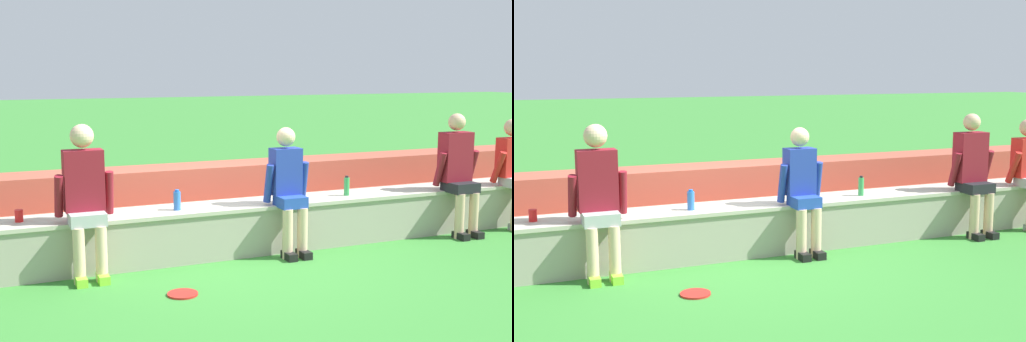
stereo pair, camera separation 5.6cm
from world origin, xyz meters
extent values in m
plane|color=#388433|center=(0.00, 0.00, 0.00)|extent=(80.00, 80.00, 0.00)
cube|color=#A8A08E|center=(0.00, 0.27, 0.27)|extent=(9.37, 0.55, 0.53)
cube|color=#BCB39F|center=(0.00, 0.27, 0.52)|extent=(9.41, 0.59, 0.04)
cube|color=#A9523E|center=(0.00, 0.98, 0.20)|extent=(12.41, 0.63, 0.39)
cube|color=#A7503C|center=(0.00, 1.61, 0.39)|extent=(12.41, 0.63, 0.78)
cylinder|color=beige|center=(-1.63, -0.17, 0.27)|extent=(0.11, 0.11, 0.53)
cylinder|color=beige|center=(-1.42, -0.17, 0.27)|extent=(0.11, 0.11, 0.53)
cube|color=#8CD833|center=(-1.63, -0.21, 0.04)|extent=(0.10, 0.22, 0.08)
cube|color=#8CD833|center=(-1.42, -0.21, 0.04)|extent=(0.10, 0.22, 0.08)
cube|color=#B2B2B7|center=(-1.53, -0.06, 0.59)|extent=(0.33, 0.28, 0.12)
cube|color=maroon|center=(-1.53, 0.07, 0.94)|extent=(0.37, 0.20, 0.58)
sphere|color=beige|center=(-1.53, 0.07, 1.36)|extent=(0.22, 0.22, 0.22)
cylinder|color=maroon|center=(-1.76, 0.05, 0.80)|extent=(0.08, 0.20, 0.42)
cylinder|color=maroon|center=(-1.29, 0.05, 0.80)|extent=(0.08, 0.14, 0.43)
cylinder|color=beige|center=(0.51, -0.18, 0.27)|extent=(0.11, 0.11, 0.53)
cylinder|color=beige|center=(0.69, -0.18, 0.27)|extent=(0.11, 0.11, 0.53)
cube|color=black|center=(0.51, -0.22, 0.04)|extent=(0.10, 0.22, 0.08)
cube|color=black|center=(0.69, -0.22, 0.04)|extent=(0.10, 0.22, 0.08)
cube|color=#2347B2|center=(0.60, -0.07, 0.59)|extent=(0.28, 0.29, 0.12)
cube|color=#23389E|center=(0.60, 0.06, 0.89)|extent=(0.32, 0.20, 0.50)
sphere|color=beige|center=(0.60, 0.06, 1.27)|extent=(0.20, 0.20, 0.20)
cylinder|color=#23389E|center=(0.39, 0.04, 0.78)|extent=(0.08, 0.17, 0.43)
cylinder|color=#23389E|center=(0.81, 0.04, 0.78)|extent=(0.08, 0.15, 0.43)
cylinder|color=#DBAD89|center=(2.75, -0.21, 0.27)|extent=(0.11, 0.11, 0.53)
cylinder|color=#DBAD89|center=(2.95, -0.21, 0.27)|extent=(0.11, 0.11, 0.53)
cube|color=black|center=(2.75, -0.25, 0.04)|extent=(0.10, 0.22, 0.08)
cube|color=black|center=(2.95, -0.25, 0.04)|extent=(0.10, 0.22, 0.08)
cube|color=black|center=(2.85, -0.08, 0.59)|extent=(0.34, 0.32, 0.12)
cube|color=maroon|center=(2.85, 0.03, 0.94)|extent=(0.38, 0.20, 0.59)
sphere|color=#DBAD89|center=(2.85, 0.03, 1.36)|extent=(0.20, 0.20, 0.20)
cylinder|color=maroon|center=(2.61, 0.01, 0.81)|extent=(0.08, 0.20, 0.43)
cylinder|color=maroon|center=(3.09, 0.01, 0.81)|extent=(0.08, 0.20, 0.43)
cube|color=red|center=(3.73, 0.04, 0.89)|extent=(0.34, 0.20, 0.49)
cylinder|color=red|center=(3.51, 0.02, 0.78)|extent=(0.08, 0.23, 0.42)
cylinder|color=blue|center=(-0.57, 0.22, 0.63)|extent=(0.07, 0.07, 0.19)
cylinder|color=blue|center=(-0.57, 0.22, 0.74)|extent=(0.04, 0.04, 0.02)
cylinder|color=green|center=(1.46, 0.23, 0.64)|extent=(0.06, 0.06, 0.21)
cylinder|color=black|center=(1.46, 0.23, 0.76)|extent=(0.04, 0.04, 0.02)
cylinder|color=red|center=(-2.11, 0.29, 0.60)|extent=(0.08, 0.08, 0.12)
cylinder|color=red|center=(-0.84, -0.84, 0.01)|extent=(0.27, 0.27, 0.02)
camera|label=1|loc=(-2.48, -6.31, 1.98)|focal=46.77mm
camera|label=2|loc=(-2.43, -6.33, 1.98)|focal=46.77mm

